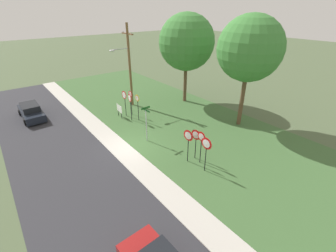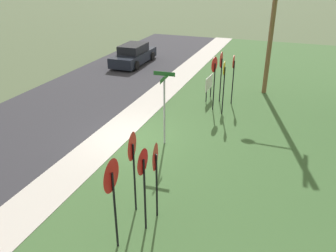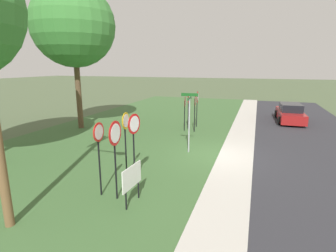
% 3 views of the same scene
% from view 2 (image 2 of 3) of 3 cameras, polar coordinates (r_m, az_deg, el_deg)
% --- Properties ---
extents(ground_plane, '(160.00, 160.00, 0.00)m').
position_cam_2_polar(ground_plane, '(14.37, -6.07, -1.95)').
color(ground_plane, '#4C5B3D').
extents(road_asphalt, '(44.00, 6.40, 0.01)m').
position_cam_2_polar(road_asphalt, '(16.90, -20.87, 0.76)').
color(road_asphalt, '#2D2D33').
rests_on(road_asphalt, ground_plane).
extents(sidewalk_strip, '(44.00, 1.60, 0.06)m').
position_cam_2_polar(sidewalk_strip, '(14.70, -8.88, -1.34)').
color(sidewalk_strip, '#BCB7AD').
rests_on(sidewalk_strip, ground_plane).
extents(grass_median, '(44.00, 12.00, 0.04)m').
position_cam_2_polar(grass_median, '(13.12, 18.35, -5.94)').
color(grass_median, '#3D6033').
rests_on(grass_median, ground_plane).
extents(stop_sign_near_left, '(0.62, 0.10, 2.47)m').
position_cam_2_polar(stop_sign_near_left, '(17.47, 10.68, 9.07)').
color(stop_sign_near_left, black).
rests_on(stop_sign_near_left, grass_median).
extents(stop_sign_near_right, '(0.71, 0.13, 2.59)m').
position_cam_2_polar(stop_sign_near_right, '(16.51, 7.60, 8.78)').
color(stop_sign_near_right, black).
rests_on(stop_sign_near_right, grass_median).
extents(stop_sign_far_left, '(0.77, 0.10, 2.57)m').
position_cam_2_polar(stop_sign_far_left, '(17.60, 8.71, 9.75)').
color(stop_sign_far_left, black).
rests_on(stop_sign_far_left, grass_median).
extents(stop_sign_far_center, '(0.62, 0.11, 2.54)m').
position_cam_2_polar(stop_sign_far_center, '(16.04, 9.16, 7.93)').
color(stop_sign_far_center, black).
rests_on(stop_sign_far_center, grass_median).
extents(yield_sign_near_left, '(0.68, 0.10, 2.41)m').
position_cam_2_polar(yield_sign_near_left, '(8.70, -4.16, -7.49)').
color(yield_sign_near_left, black).
rests_on(yield_sign_near_left, grass_median).
extents(yield_sign_near_right, '(0.74, 0.17, 2.28)m').
position_cam_2_polar(yield_sign_near_right, '(9.17, -2.13, -6.23)').
color(yield_sign_near_right, black).
rests_on(yield_sign_near_right, grass_median).
extents(yield_sign_far_left, '(0.78, 0.15, 2.46)m').
position_cam_2_polar(yield_sign_far_left, '(9.38, -5.91, -4.56)').
color(yield_sign_far_left, black).
rests_on(yield_sign_far_left, grass_median).
extents(yield_sign_far_right, '(0.82, 0.12, 2.50)m').
position_cam_2_polar(yield_sign_far_right, '(8.19, -9.25, -9.35)').
color(yield_sign_far_right, black).
rests_on(yield_sign_far_right, grass_median).
extents(street_name_post, '(0.96, 0.82, 2.92)m').
position_cam_2_polar(street_name_post, '(13.06, -0.61, 3.92)').
color(street_name_post, '#9EA0A8').
rests_on(street_name_post, grass_median).
extents(utility_pole, '(2.10, 2.16, 8.33)m').
position_cam_2_polar(utility_pole, '(19.03, 16.63, 18.25)').
color(utility_pole, brown).
rests_on(utility_pole, grass_median).
extents(notice_board, '(1.10, 0.09, 1.25)m').
position_cam_2_polar(notice_board, '(18.13, 6.75, 6.85)').
color(notice_board, black).
rests_on(notice_board, grass_median).
extents(parked_hatchback_near, '(4.54, 1.93, 1.39)m').
position_cam_2_polar(parked_hatchback_near, '(25.18, -5.68, 11.54)').
color(parked_hatchback_near, black).
rests_on(parked_hatchback_near, road_asphalt).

